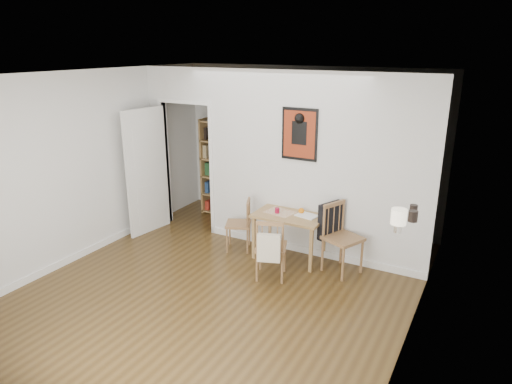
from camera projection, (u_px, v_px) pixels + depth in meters
The scene contains 15 objects.
ground at pixel (225, 284), 5.81m from camera, with size 5.20×5.20×0.00m, color #4F3819.
room_shell at pixel (279, 164), 6.49m from camera, with size 5.20×5.20×5.20m.
dining_table at pixel (290, 220), 6.38m from camera, with size 0.97×0.62×0.66m.
chair_left at pixel (238, 225), 6.72m from camera, with size 0.51×0.51×0.78m.
chair_right at pixel (342, 238), 6.01m from camera, with size 0.66×0.62×0.94m.
chair_front at pixel (271, 247), 5.87m from camera, with size 0.54×0.57×0.84m.
bookshelf at pixel (221, 169), 8.00m from camera, with size 0.72×0.29×1.70m.
fireplace at pixel (408, 271), 4.85m from camera, with size 0.45×1.25×1.16m.
red_glass at pixel (277, 211), 6.38m from camera, with size 0.06×0.06×0.08m, color maroon.
orange_fruit at pixel (301, 211), 6.37m from camera, with size 0.08×0.08×0.08m, color orange.
placemat at pixel (280, 212), 6.43m from camera, with size 0.40×0.30×0.00m, color beige.
notebook at pixel (307, 216), 6.28m from camera, with size 0.29×0.21×0.01m, color white.
mantel_lamp at pixel (399, 218), 4.42m from camera, with size 0.15×0.15×0.24m.
ceramic_jar_a at pixel (413, 216), 4.73m from camera, with size 0.10×0.10×0.12m, color black.
ceramic_jar_b at pixel (413, 210), 4.93m from camera, with size 0.08×0.08×0.11m, color black.
Camera 1 is at (2.82, -4.35, 2.91)m, focal length 32.00 mm.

